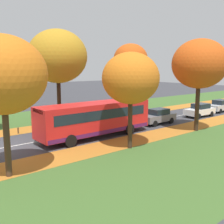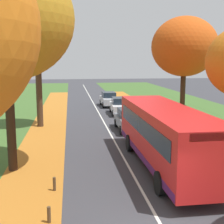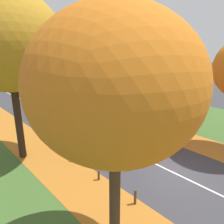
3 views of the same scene
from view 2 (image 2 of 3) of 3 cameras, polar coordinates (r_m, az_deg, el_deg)
name	(u,v)px [view 2 (image 2 of 3)]	position (r m, az deg, el deg)	size (l,w,h in m)	color
leaf_litter_left	(45,136)	(22.28, -12.09, -4.38)	(2.80, 60.00, 0.00)	#B26B23
grass_verge_right	(199,116)	(30.54, 15.62, -0.79)	(12.00, 90.00, 0.01)	#3D6028
leaf_litter_right	(173,132)	(23.42, 11.02, -3.67)	(2.80, 60.00, 0.00)	#B26B23
road_centre_line	(102,119)	(28.22, -1.82, -1.27)	(0.12, 80.00, 0.01)	silver
tree_left_near	(5,19)	(15.32, -18.98, 15.81)	(6.23, 6.23, 9.91)	black
tree_left_mid	(37,38)	(25.21, -13.54, 13.02)	(4.38, 4.38, 8.97)	#422D1E
tree_right_mid	(184,47)	(24.90, 13.10, 11.52)	(5.04, 5.04, 8.55)	#382619
bollard_second	(49,215)	(10.90, -11.45, -17.96)	(0.12, 0.12, 0.56)	#4C3823
bollard_third	(54,184)	(13.21, -10.49, -12.84)	(0.12, 0.12, 0.58)	#4C3823
bus	(165,133)	(15.62, 9.67, -3.85)	(2.74, 10.42, 2.98)	red
car_grey_lead	(129,120)	(23.64, 3.08, -1.39)	(1.79, 4.20, 1.62)	slate
car_white_following	(120,106)	(30.68, 1.44, 1.14)	(1.91, 4.26, 1.62)	silver
car_silver_third_in_line	(109,99)	(35.95, -0.58, 2.37)	(1.84, 4.23, 1.62)	#B7BABF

